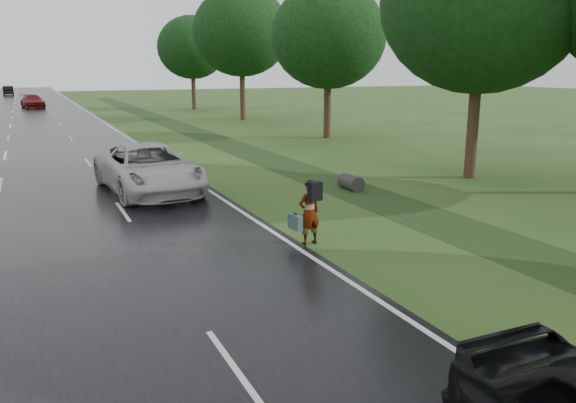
# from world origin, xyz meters

# --- Properties ---
(road) EXTENTS (14.00, 180.00, 0.04)m
(road) POSITION_xyz_m (0.00, 45.00, 0.02)
(road) COLOR black
(road) RESTS_ON ground
(edge_stripe_east) EXTENTS (0.12, 180.00, 0.01)m
(edge_stripe_east) POSITION_xyz_m (6.75, 45.00, 0.04)
(edge_stripe_east) COLOR silver
(edge_stripe_east) RESTS_ON road
(center_line) EXTENTS (0.12, 180.00, 0.01)m
(center_line) POSITION_xyz_m (0.00, 45.00, 0.04)
(center_line) COLOR silver
(center_line) RESTS_ON road
(drainage_ditch) EXTENTS (2.20, 120.00, 0.56)m
(drainage_ditch) POSITION_xyz_m (11.50, 18.71, 0.04)
(drainage_ditch) COLOR black
(drainage_ditch) RESTS_ON ground
(tree_east_b) EXTENTS (7.60, 7.60, 10.11)m
(tree_east_b) POSITION_xyz_m (17.00, 10.00, 6.68)
(tree_east_b) COLOR #362516
(tree_east_b) RESTS_ON ground
(tree_east_c) EXTENTS (7.00, 7.00, 9.29)m
(tree_east_c) POSITION_xyz_m (18.20, 24.00, 6.14)
(tree_east_c) COLOR #362516
(tree_east_c) RESTS_ON ground
(tree_east_d) EXTENTS (8.00, 8.00, 10.76)m
(tree_east_d) POSITION_xyz_m (17.80, 38.00, 7.15)
(tree_east_d) COLOR #362516
(tree_east_d) RESTS_ON ground
(tree_east_f) EXTENTS (7.20, 7.20, 9.62)m
(tree_east_f) POSITION_xyz_m (17.50, 52.00, 6.37)
(tree_east_f) COLOR #362516
(tree_east_f) RESTS_ON ground
(pedestrian) EXTENTS (0.78, 0.63, 1.63)m
(pedestrian) POSITION_xyz_m (7.18, 4.88, 0.84)
(pedestrian) COLOR #A5998C
(pedestrian) RESTS_ON ground
(white_pickup) EXTENTS (3.22, 6.19, 1.67)m
(white_pickup) POSITION_xyz_m (4.81, 12.47, 0.87)
(white_pickup) COLOR #BEBEBE
(white_pickup) RESTS_ON road
(far_car_red) EXTENTS (2.67, 5.14, 1.43)m
(far_car_red) POSITION_xyz_m (1.95, 61.03, 0.75)
(far_car_red) COLOR maroon
(far_car_red) RESTS_ON road
(far_car_dark) EXTENTS (1.62, 4.43, 1.45)m
(far_car_dark) POSITION_xyz_m (-1.04, 95.55, 0.76)
(far_car_dark) COLOR black
(far_car_dark) RESTS_ON road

